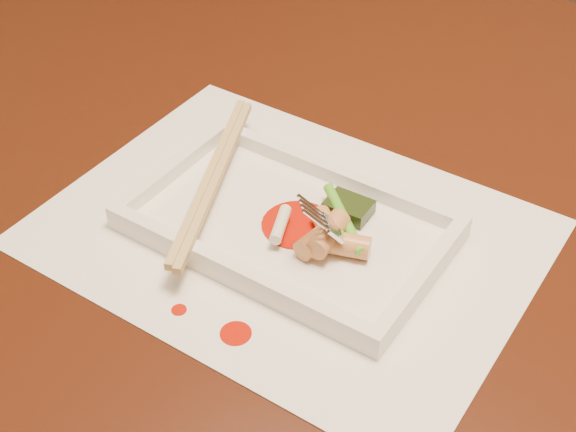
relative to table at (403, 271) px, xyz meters
The scene contains 20 objects.
table is the anchor object (origin of this frame).
placemat 0.16m from the table, 119.79° to the right, with size 0.40×0.30×0.00m, color white.
sauce_splatter_a 0.25m from the table, 98.36° to the right, with size 0.02×0.02×0.00m, color #B61505.
sauce_splatter_b 0.27m from the table, 109.85° to the right, with size 0.01×0.01×0.00m, color #B61505.
plate_base 0.17m from the table, 119.79° to the right, with size 0.26×0.16×0.01m, color white.
plate_rim_far 0.14m from the table, 150.16° to the right, with size 0.26×0.01×0.01m, color white.
plate_rim_near 0.23m from the table, 108.90° to the right, with size 0.26×0.01×0.01m, color white.
plate_rim_left 0.25m from the table, 149.50° to the right, with size 0.01×0.14×0.01m, color white.
plate_rim_right 0.17m from the table, 61.06° to the right, with size 0.01×0.14×0.01m, color white.
veg_piece 0.14m from the table, 111.80° to the right, with size 0.04×0.03×0.01m, color black.
scallion_white 0.18m from the table, 116.19° to the right, with size 0.01×0.01×0.04m, color #EAEACC.
scallion_green 0.15m from the table, 103.15° to the right, with size 0.01×0.01×0.09m, color #419F19.
chopstick_a 0.22m from the table, 142.78° to the right, with size 0.01×0.23×0.01m, color tan.
chopstick_b 0.22m from the table, 141.21° to the right, with size 0.01×0.23×0.01m, color tan.
fork 0.21m from the table, 85.71° to the right, with size 0.09×0.10×0.14m, color silver, non-canonical shape.
sauce_blob_0 0.16m from the table, 117.94° to the right, with size 0.06×0.06×0.00m, color #B61505.
rice_cake_0 0.17m from the table, 102.60° to the right, with size 0.02×0.02×0.04m, color tan.
rice_cake_1 0.16m from the table, 104.09° to the right, with size 0.02×0.02×0.04m, color tan.
rice_cake_2 0.17m from the table, 99.70° to the right, with size 0.02×0.02×0.04m, color tan.
rice_cake_3 0.17m from the table, 93.82° to the right, with size 0.02×0.02×0.04m, color tan.
Camera 1 is at (0.22, -0.53, 1.20)m, focal length 50.00 mm.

